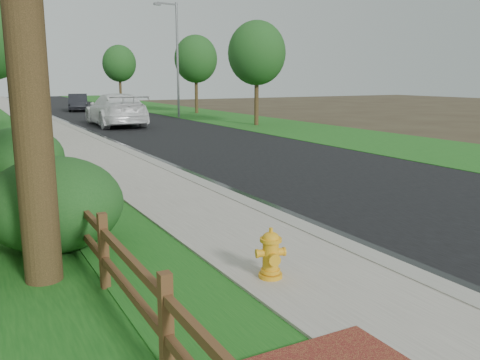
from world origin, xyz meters
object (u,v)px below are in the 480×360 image
white_suv (116,110)px  streetlight (176,53)px  ranch_fence (58,195)px  fire_hydrant (271,255)px  dark_car_mid (114,106)px

white_suv → streetlight: (5.52, 4.05, 3.56)m
ranch_fence → white_suv: white_suv is taller
ranch_fence → fire_hydrant: (2.11, -4.50, -0.18)m
ranch_fence → dark_car_mid: bearing=72.9°
ranch_fence → dark_car_mid: (8.22, 26.78, 0.26)m
fire_hydrant → streetlight: (10.04, 28.82, 4.11)m
dark_car_mid → white_suv: bearing=83.6°
fire_hydrant → streetlight: 30.80m
white_suv → streetlight: size_ratio=0.83×
fire_hydrant → streetlight: bearing=70.8°
dark_car_mid → streetlight: (3.94, -2.46, 3.67)m
fire_hydrant → white_suv: 25.19m
dark_car_mid → fire_hydrant: bearing=86.3°
dark_car_mid → streetlight: bearing=155.3°
dark_car_mid → streetlight: size_ratio=0.63×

